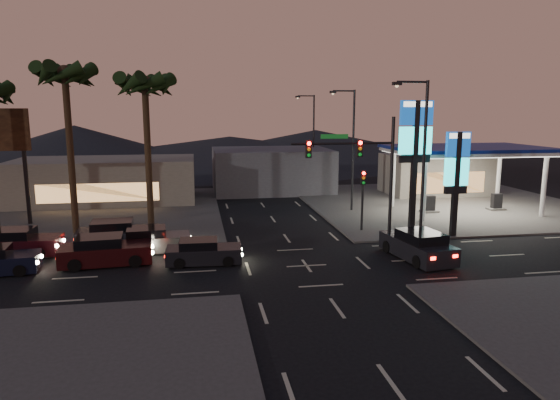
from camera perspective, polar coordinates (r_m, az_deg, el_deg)
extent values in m
plane|color=black|center=(27.46, 3.05, -7.52)|extent=(140.00, 140.00, 0.00)
cube|color=#47443F|center=(47.61, 17.80, -0.32)|extent=(24.00, 24.00, 0.12)
cube|color=#47443F|center=(43.55, -22.98, -1.60)|extent=(24.00, 24.00, 0.12)
cylinder|color=silver|center=(38.82, 16.15, 1.13)|extent=(0.36, 0.36, 5.00)
cylinder|color=silver|center=(44.08, 27.95, 1.38)|extent=(0.36, 0.36, 5.00)
cylinder|color=silver|center=(44.24, 12.80, 2.34)|extent=(0.36, 0.36, 5.00)
cylinder|color=silver|center=(48.92, 23.71, 2.47)|extent=(0.36, 0.36, 5.00)
cube|color=silver|center=(43.50, 20.58, 5.40)|extent=(12.00, 8.00, 0.50)
cube|color=white|center=(43.52, 20.56, 5.00)|extent=(11.60, 7.60, 0.06)
cube|color=navy|center=(43.48, 20.60, 5.59)|extent=(12.20, 8.20, 0.25)
cube|color=black|center=(42.63, 16.72, -0.44)|extent=(0.80, 0.50, 1.40)
cube|color=black|center=(45.59, 23.50, -0.19)|extent=(0.80, 0.50, 1.40)
cube|color=#726B5B|center=(52.63, 17.37, 2.80)|extent=(10.00, 6.00, 4.00)
cube|color=black|center=(34.36, 15.06, 3.42)|extent=(0.35, 0.35, 9.00)
cube|color=navy|center=(34.15, 15.35, 9.59)|extent=(2.20, 0.30, 1.60)
cube|color=white|center=(34.15, 15.39, 10.51)|extent=(1.98, 0.32, 0.35)
cube|color=#1AFEFF|center=(34.20, 15.21, 6.58)|extent=(2.20, 0.30, 1.80)
cube|color=black|center=(34.29, 15.12, 4.58)|extent=(2.09, 0.28, 0.50)
cube|color=black|center=(34.73, 19.42, 1.59)|extent=(0.35, 0.35, 7.00)
cube|color=navy|center=(34.46, 19.69, 6.03)|extent=(1.60, 0.30, 1.60)
cube|color=white|center=(34.43, 19.74, 6.94)|extent=(1.44, 0.32, 0.35)
cube|color=#1AFEFF|center=(34.62, 19.51, 3.06)|extent=(1.60, 0.30, 1.80)
cube|color=black|center=(34.77, 19.40, 1.10)|extent=(1.52, 0.28, 0.50)
cylinder|color=black|center=(30.05, 12.57, 1.63)|extent=(0.20, 0.20, 8.00)
cylinder|color=black|center=(28.79, 7.19, 6.44)|extent=(6.00, 0.14, 0.14)
cube|color=#0C3F14|center=(28.63, 6.24, 7.24)|extent=(1.60, 0.05, 0.25)
cube|color=black|center=(29.12, 9.07, 5.84)|extent=(0.32, 0.25, 1.00)
sphere|color=#FF0C07|center=(28.95, 9.19, 6.47)|extent=(0.22, 0.22, 0.22)
sphere|color=orange|center=(28.98, 9.17, 5.82)|extent=(0.20, 0.20, 0.20)
sphere|color=#0CB226|center=(29.00, 9.15, 5.17)|extent=(0.20, 0.20, 0.20)
cube|color=black|center=(28.30, 3.28, 5.83)|extent=(0.32, 0.25, 1.00)
sphere|color=#FF0C07|center=(28.13, 3.35, 6.47)|extent=(0.22, 0.22, 0.22)
sphere|color=orange|center=(28.16, 3.34, 5.80)|extent=(0.20, 0.20, 0.20)
sphere|color=#0CB226|center=(28.19, 3.34, 5.14)|extent=(0.20, 0.20, 0.20)
cylinder|color=black|center=(35.00, 9.38, -0.39)|extent=(0.16, 0.16, 4.00)
cube|color=black|center=(34.72, 9.47, 2.53)|extent=(0.32, 0.25, 1.00)
sphere|color=#FF0C07|center=(34.53, 9.56, 3.04)|extent=(0.22, 0.22, 0.22)
sphere|color=orange|center=(34.58, 9.55, 2.50)|extent=(0.20, 0.20, 0.20)
sphere|color=#0CB226|center=(34.62, 9.53, 1.95)|extent=(0.20, 0.20, 0.20)
cylinder|color=black|center=(29.63, 16.07, 3.31)|extent=(0.18, 0.18, 10.00)
cylinder|color=black|center=(29.10, 14.91, 12.92)|extent=(1.80, 0.12, 0.12)
cube|color=black|center=(28.74, 13.23, 12.83)|extent=(0.50, 0.25, 0.18)
sphere|color=#FFCC8C|center=(28.73, 13.22, 12.59)|extent=(0.20, 0.20, 0.20)
cylinder|color=black|center=(41.67, 8.34, 5.48)|extent=(0.18, 0.18, 10.00)
cylinder|color=black|center=(41.29, 7.30, 12.27)|extent=(1.80, 0.12, 0.12)
cube|color=black|center=(41.04, 6.07, 12.17)|extent=(0.50, 0.25, 0.18)
sphere|color=#FFCC8C|center=(41.03, 6.07, 12.00)|extent=(0.20, 0.20, 0.20)
cylinder|color=black|center=(55.12, 3.85, 6.69)|extent=(0.18, 0.18, 10.00)
cylinder|color=black|center=(54.84, 2.98, 11.80)|extent=(1.80, 0.12, 0.12)
cube|color=black|center=(54.65, 2.04, 11.71)|extent=(0.50, 0.25, 0.18)
sphere|color=#FFCC8C|center=(54.65, 2.04, 11.58)|extent=(0.20, 0.20, 0.20)
cylinder|color=black|center=(35.31, -14.83, 4.58)|extent=(0.44, 0.44, 10.20)
sphere|color=black|center=(35.21, -15.22, 12.86)|extent=(0.90, 0.90, 0.90)
cone|color=black|center=(35.10, -13.03, 12.47)|extent=(0.90, 2.74, 1.91)
cone|color=black|center=(36.04, -13.56, 12.39)|extent=(2.57, 2.57, 1.91)
cone|color=black|center=(36.49, -15.00, 12.29)|extent=(2.74, 0.90, 1.91)
cone|color=black|center=(36.20, -16.53, 12.24)|extent=(2.57, 2.57, 1.91)
cone|color=black|center=(35.34, -17.34, 12.26)|extent=(0.90, 2.74, 1.91)
cone|color=black|center=(34.38, -16.90, 12.35)|extent=(2.57, 2.57, 1.91)
cone|color=black|center=(33.90, -15.40, 12.46)|extent=(2.74, 0.90, 1.91)
cone|color=black|center=(34.21, -13.77, 12.51)|extent=(2.57, 2.57, 1.91)
cylinder|color=black|center=(36.08, -22.81, 4.72)|extent=(0.44, 0.44, 10.80)
sphere|color=black|center=(36.05, -23.41, 13.28)|extent=(0.90, 0.90, 0.90)
cone|color=black|center=(35.75, -21.30, 12.97)|extent=(0.90, 2.74, 1.91)
cone|color=black|center=(36.73, -21.61, 12.86)|extent=(2.57, 2.57, 1.91)
cone|color=black|center=(37.29, -22.90, 12.72)|extent=(2.74, 0.90, 1.91)
cone|color=black|center=(37.14, -24.45, 12.63)|extent=(2.57, 2.57, 1.91)
cone|color=black|center=(36.35, -25.41, 12.63)|extent=(0.90, 2.74, 1.91)
cone|color=black|center=(35.36, -25.21, 12.74)|extent=(2.57, 2.57, 1.91)
cone|color=black|center=(34.77, -23.89, 12.90)|extent=(2.74, 0.90, 1.91)
cone|color=black|center=(34.93, -22.23, 12.99)|extent=(2.57, 2.57, 1.91)
cone|color=black|center=(37.00, -28.90, 10.43)|extent=(0.90, 2.74, 1.91)
cone|color=black|center=(37.99, -29.00, 10.38)|extent=(2.57, 2.57, 1.91)
cylinder|color=black|center=(40.75, -26.95, 1.54)|extent=(0.30, 0.30, 6.00)
cube|color=#726B5B|center=(48.63, -19.25, 2.12)|extent=(16.00, 8.00, 4.00)
cube|color=#4C4C51|center=(52.46, -1.00, 3.46)|extent=(12.00, 9.00, 4.40)
cone|color=black|center=(87.81, -22.35, 5.94)|extent=(40.00, 40.00, 6.00)
cone|color=black|center=(88.20, 4.07, 6.36)|extent=(50.00, 50.00, 5.00)
cone|color=black|center=(85.94, -5.75, 5.91)|extent=(60.00, 60.00, 4.00)
cube|color=black|center=(28.02, -8.68, -6.17)|extent=(4.14, 1.86, 0.83)
cube|color=black|center=(27.88, -9.28, -5.08)|extent=(2.10, 1.65, 0.60)
cylinder|color=black|center=(28.83, -6.05, -6.08)|extent=(0.60, 0.24, 0.59)
cylinder|color=black|center=(27.32, -5.96, -7.00)|extent=(0.60, 0.24, 0.59)
cylinder|color=black|center=(28.90, -11.23, -6.18)|extent=(0.60, 0.24, 0.59)
cylinder|color=black|center=(27.39, -11.43, -7.11)|extent=(0.60, 0.24, 0.59)
sphere|color=#FFF2BF|center=(28.56, -4.55, -5.63)|extent=(0.20, 0.20, 0.20)
sphere|color=#FFF2BF|center=(27.49, -4.43, -6.26)|extent=(0.20, 0.20, 0.20)
cube|color=#FF140A|center=(28.64, -12.77, -5.66)|extent=(0.08, 0.23, 0.13)
cube|color=#FF140A|center=(27.58, -12.98, -6.28)|extent=(0.08, 0.23, 0.13)
cube|color=black|center=(29.11, -19.20, -5.82)|extent=(4.96, 2.40, 0.98)
cube|color=black|center=(28.98, -19.93, -4.59)|extent=(2.54, 2.04, 0.71)
cylinder|color=black|center=(29.97, -16.10, -5.69)|extent=(0.72, 0.32, 0.70)
cylinder|color=black|center=(28.18, -16.21, -6.71)|extent=(0.72, 0.32, 0.70)
cylinder|color=black|center=(30.25, -21.93, -5.89)|extent=(0.72, 0.32, 0.70)
cylinder|color=black|center=(28.48, -22.42, -6.91)|extent=(0.72, 0.32, 0.70)
sphere|color=#FFF2BF|center=(29.59, -14.45, -5.16)|extent=(0.24, 0.24, 0.24)
sphere|color=#FFF2BF|center=(28.33, -14.45, -5.85)|extent=(0.24, 0.24, 0.24)
cube|color=#FF140A|center=(30.02, -23.71, -5.32)|extent=(0.11, 0.28, 0.15)
cube|color=#FF140A|center=(28.77, -24.13, -6.00)|extent=(0.11, 0.28, 0.15)
cylinder|color=black|center=(30.41, -26.97, -6.26)|extent=(0.65, 0.30, 0.63)
cylinder|color=black|center=(28.85, -27.60, -7.17)|extent=(0.65, 0.30, 0.63)
sphere|color=#FFF2BF|center=(29.95, -25.63, -5.81)|extent=(0.21, 0.21, 0.21)
sphere|color=#FFF2BF|center=(28.84, -26.02, -6.44)|extent=(0.21, 0.21, 0.21)
cube|color=#505052|center=(30.85, -14.40, -4.76)|extent=(4.60, 2.21, 0.91)
cube|color=black|center=(30.71, -15.02, -3.68)|extent=(2.36, 1.89, 0.66)
cylinder|color=black|center=(31.75, -11.80, -4.66)|extent=(0.67, 0.29, 0.65)
cylinder|color=black|center=(30.08, -11.67, -5.49)|extent=(0.67, 0.29, 0.65)
cylinder|color=black|center=(31.80, -16.95, -4.87)|extent=(0.67, 0.29, 0.65)
cylinder|color=black|center=(30.13, -17.11, -5.71)|extent=(0.67, 0.29, 0.65)
sphere|color=#FFF2BF|center=(31.46, -10.32, -4.17)|extent=(0.22, 0.22, 0.22)
sphere|color=#FFF2BF|center=(30.29, -10.17, -4.73)|extent=(0.22, 0.22, 0.22)
cube|color=#FF140A|center=(31.51, -18.48, -4.37)|extent=(0.10, 0.26, 0.14)
cube|color=#FF140A|center=(30.34, -18.66, -4.93)|extent=(0.10, 0.26, 0.14)
cube|color=black|center=(32.71, -17.98, -3.99)|extent=(5.01, 2.36, 1.00)
cube|color=black|center=(32.59, -18.62, -2.87)|extent=(2.56, 2.04, 0.72)
cylinder|color=black|center=(33.59, -15.18, -3.93)|extent=(0.73, 0.31, 0.71)
cylinder|color=black|center=(31.76, -15.28, -4.75)|extent=(0.73, 0.31, 0.71)
cylinder|color=black|center=(33.86, -20.46, -4.11)|extent=(0.73, 0.31, 0.71)
cylinder|color=black|center=(32.04, -20.87, -4.93)|extent=(0.73, 0.31, 0.71)
sphere|color=#FFF2BF|center=(33.22, -13.68, -3.43)|extent=(0.24, 0.24, 0.24)
sphere|color=#FFF2BF|center=(31.92, -13.70, -3.98)|extent=(0.24, 0.24, 0.24)
cube|color=#FF140A|center=(33.63, -22.06, -3.58)|extent=(0.11, 0.28, 0.16)
cube|color=#FF140A|center=(32.35, -22.41, -4.13)|extent=(0.11, 0.28, 0.16)
cube|color=#340E16|center=(32.96, -27.72, -4.62)|extent=(4.77, 2.20, 0.96)
cube|color=black|center=(32.94, -28.33, -3.54)|extent=(2.43, 1.93, 0.69)
cylinder|color=black|center=(33.34, -24.74, -4.66)|extent=(0.69, 0.29, 0.68)
cylinder|color=black|center=(31.69, -25.74, -5.48)|extent=(0.69, 0.29, 0.68)
sphere|color=#FFF2BF|center=(32.77, -23.51, -4.24)|extent=(0.23, 0.23, 0.23)
sphere|color=#FFF2BF|center=(31.59, -24.17, -4.81)|extent=(0.23, 0.23, 0.23)
cube|color=black|center=(29.58, 15.39, -5.32)|extent=(2.80, 5.24, 1.02)
cube|color=black|center=(29.14, 15.81, -4.19)|extent=(2.27, 2.75, 0.74)
cylinder|color=black|center=(30.45, 12.20, -5.24)|extent=(0.37, 0.76, 0.73)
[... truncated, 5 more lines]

